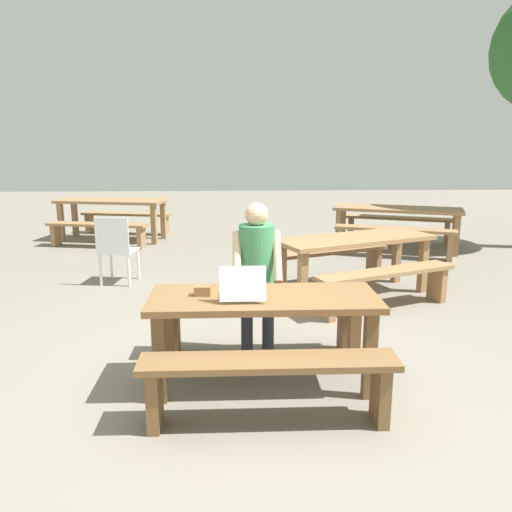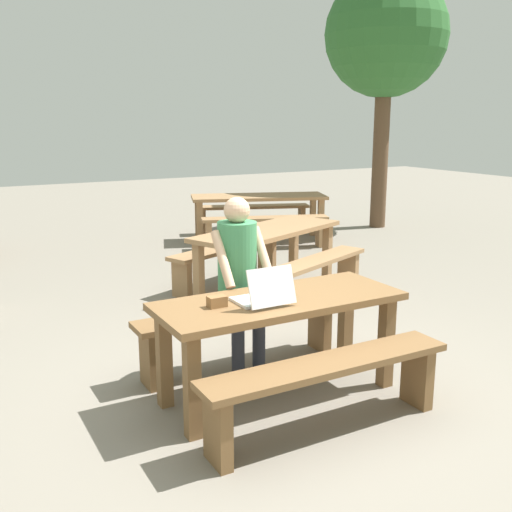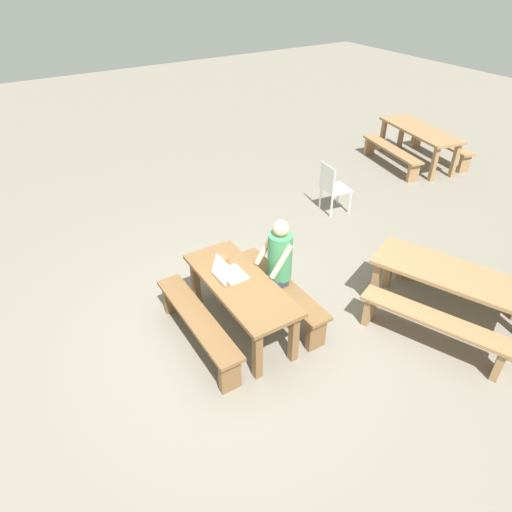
{
  "view_description": "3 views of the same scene",
  "coord_description": "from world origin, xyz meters",
  "px_view_note": "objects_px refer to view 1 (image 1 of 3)",
  "views": [
    {
      "loc": [
        -0.22,
        -3.69,
        1.89
      ],
      "look_at": [
        -0.05,
        0.25,
        0.98
      ],
      "focal_mm": 35.94,
      "sensor_mm": 36.0,
      "label": 1
    },
    {
      "loc": [
        -2.05,
        -3.37,
        1.94
      ],
      "look_at": [
        -0.05,
        0.25,
        0.98
      ],
      "focal_mm": 41.94,
      "sensor_mm": 36.0,
      "label": 2
    },
    {
      "loc": [
        3.65,
        -2.06,
        3.98
      ],
      "look_at": [
        -0.05,
        0.25,
        0.98
      ],
      "focal_mm": 31.65,
      "sensor_mm": 36.0,
      "label": 3
    }
  ],
  "objects_px": {
    "small_pouch": "(202,291)",
    "picnic_table_front": "(264,311)",
    "picnic_table_distant": "(355,246)",
    "person_seated": "(257,269)",
    "plastic_chair": "(116,248)",
    "picnic_table_mid": "(112,206)",
    "laptop": "(243,290)",
    "picnic_table_rear": "(397,214)"
  },
  "relations": [
    {
      "from": "person_seated",
      "to": "plastic_chair",
      "type": "relative_size",
      "value": 1.5
    },
    {
      "from": "picnic_table_front",
      "to": "laptop",
      "type": "xyz_separation_m",
      "value": [
        -0.16,
        -0.06,
        0.19
      ]
    },
    {
      "from": "picnic_table_mid",
      "to": "laptop",
      "type": "bearing_deg",
      "value": -57.47
    },
    {
      "from": "picnic_table_distant",
      "to": "person_seated",
      "type": "bearing_deg",
      "value": -148.48
    },
    {
      "from": "small_pouch",
      "to": "picnic_table_rear",
      "type": "height_order",
      "value": "small_pouch"
    },
    {
      "from": "laptop",
      "to": "picnic_table_rear",
      "type": "height_order",
      "value": "laptop"
    },
    {
      "from": "picnic_table_front",
      "to": "picnic_table_distant",
      "type": "distance_m",
      "value": 2.6
    },
    {
      "from": "picnic_table_front",
      "to": "person_seated",
      "type": "distance_m",
      "value": 0.58
    },
    {
      "from": "laptop",
      "to": "picnic_table_distant",
      "type": "xyz_separation_m",
      "value": [
        1.4,
        2.35,
        -0.18
      ]
    },
    {
      "from": "person_seated",
      "to": "picnic_table_mid",
      "type": "xyz_separation_m",
      "value": [
        -2.47,
        5.37,
        -0.15
      ]
    },
    {
      "from": "picnic_table_front",
      "to": "picnic_table_mid",
      "type": "distance_m",
      "value": 6.43
    },
    {
      "from": "picnic_table_mid",
      "to": "picnic_table_rear",
      "type": "distance_m",
      "value": 5.18
    },
    {
      "from": "small_pouch",
      "to": "person_seated",
      "type": "relative_size",
      "value": 0.09
    },
    {
      "from": "picnic_table_mid",
      "to": "plastic_chair",
      "type": "bearing_deg",
      "value": -65.06
    },
    {
      "from": "plastic_chair",
      "to": "picnic_table_distant",
      "type": "distance_m",
      "value": 3.06
    },
    {
      "from": "picnic_table_rear",
      "to": "picnic_table_distant",
      "type": "xyz_separation_m",
      "value": [
        -1.34,
        -2.61,
        -0.01
      ]
    },
    {
      "from": "picnic_table_distant",
      "to": "plastic_chair",
      "type": "bearing_deg",
      "value": 145.77
    },
    {
      "from": "picnic_table_distant",
      "to": "picnic_table_mid",
      "type": "bearing_deg",
      "value": 113.28
    },
    {
      "from": "small_pouch",
      "to": "picnic_table_rear",
      "type": "distance_m",
      "value": 5.74
    },
    {
      "from": "picnic_table_rear",
      "to": "picnic_table_distant",
      "type": "bearing_deg",
      "value": -97.08
    },
    {
      "from": "small_pouch",
      "to": "laptop",
      "type": "bearing_deg",
      "value": -16.77
    },
    {
      "from": "small_pouch",
      "to": "picnic_table_mid",
      "type": "xyz_separation_m",
      "value": [
        -2.04,
        5.89,
        -0.11
      ]
    },
    {
      "from": "small_pouch",
      "to": "picnic_table_mid",
      "type": "height_order",
      "value": "small_pouch"
    },
    {
      "from": "picnic_table_front",
      "to": "picnic_table_rear",
      "type": "relative_size",
      "value": 0.77
    },
    {
      "from": "picnic_table_rear",
      "to": "laptop",
      "type": "bearing_deg",
      "value": -98.75
    },
    {
      "from": "picnic_table_distant",
      "to": "laptop",
      "type": "bearing_deg",
      "value": -143.21
    },
    {
      "from": "laptop",
      "to": "picnic_table_distant",
      "type": "relative_size",
      "value": 0.17
    },
    {
      "from": "picnic_table_front",
      "to": "plastic_chair",
      "type": "distance_m",
      "value": 3.4
    },
    {
      "from": "small_pouch",
      "to": "plastic_chair",
      "type": "height_order",
      "value": "plastic_chair"
    },
    {
      "from": "small_pouch",
      "to": "picnic_table_rear",
      "type": "bearing_deg",
      "value": 58.03
    },
    {
      "from": "plastic_chair",
      "to": "picnic_table_mid",
      "type": "height_order",
      "value": "plastic_chair"
    },
    {
      "from": "plastic_chair",
      "to": "person_seated",
      "type": "bearing_deg",
      "value": 134.24
    },
    {
      "from": "small_pouch",
      "to": "picnic_table_mid",
      "type": "bearing_deg",
      "value": 109.07
    },
    {
      "from": "small_pouch",
      "to": "picnic_table_front",
      "type": "bearing_deg",
      "value": -3.41
    },
    {
      "from": "small_pouch",
      "to": "picnic_table_rear",
      "type": "relative_size",
      "value": 0.05
    },
    {
      "from": "laptop",
      "to": "small_pouch",
      "type": "bearing_deg",
      "value": -17.11
    },
    {
      "from": "laptop",
      "to": "small_pouch",
      "type": "distance_m",
      "value": 0.32
    },
    {
      "from": "picnic_table_mid",
      "to": "picnic_table_distant",
      "type": "relative_size",
      "value": 1.02
    },
    {
      "from": "small_pouch",
      "to": "picnic_table_mid",
      "type": "relative_size",
      "value": 0.06
    },
    {
      "from": "picnic_table_mid",
      "to": "picnic_table_distant",
      "type": "distance_m",
      "value": 5.21
    },
    {
      "from": "picnic_table_mid",
      "to": "picnic_table_rear",
      "type": "height_order",
      "value": "picnic_table_mid"
    },
    {
      "from": "small_pouch",
      "to": "plastic_chair",
      "type": "distance_m",
      "value": 3.17
    }
  ]
}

